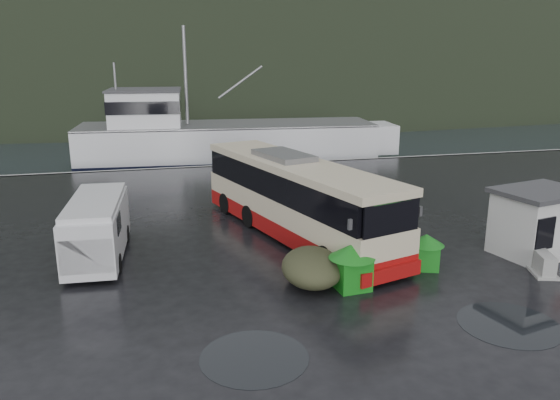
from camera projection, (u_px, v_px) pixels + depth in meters
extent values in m
plane|color=black|center=(321.00, 268.00, 20.43)|extent=(160.00, 160.00, 0.00)
cube|color=black|center=(174.00, 88.00, 123.67)|extent=(300.00, 180.00, 0.02)
cube|color=#999993|center=(236.00, 165.00, 39.20)|extent=(160.00, 0.60, 1.50)
ellipsoid|color=black|center=(180.00, 70.00, 257.31)|extent=(780.00, 540.00, 570.00)
cylinder|color=black|center=(509.00, 324.00, 16.21)|extent=(3.00, 3.00, 0.01)
cylinder|color=black|center=(254.00, 357.00, 14.45)|extent=(2.93, 2.93, 0.01)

